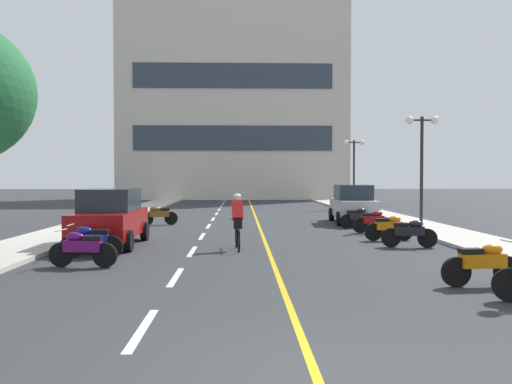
# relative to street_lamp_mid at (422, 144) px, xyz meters

# --- Properties ---
(ground_plane) EXTENTS (140.00, 140.00, 0.00)m
(ground_plane) POSITION_rel_street_lamp_mid_xyz_m (-7.38, 3.53, -3.63)
(ground_plane) COLOR #2D3033
(curb_left) EXTENTS (2.40, 72.00, 0.12)m
(curb_left) POSITION_rel_street_lamp_mid_xyz_m (-14.58, 6.53, -3.57)
(curb_left) COLOR #B7B2A8
(curb_left) RESTS_ON ground
(curb_right) EXTENTS (2.40, 72.00, 0.12)m
(curb_right) POSITION_rel_street_lamp_mid_xyz_m (-0.18, 6.53, -3.57)
(curb_right) COLOR #B7B2A8
(curb_right) RESTS_ON ground
(lane_dash_0) EXTENTS (0.14, 2.20, 0.01)m
(lane_dash_0) POSITION_rel_street_lamp_mid_xyz_m (-9.38, -15.47, -3.62)
(lane_dash_0) COLOR silver
(lane_dash_0) RESTS_ON ground
(lane_dash_1) EXTENTS (0.14, 2.20, 0.01)m
(lane_dash_1) POSITION_rel_street_lamp_mid_xyz_m (-9.38, -11.47, -3.62)
(lane_dash_1) COLOR silver
(lane_dash_1) RESTS_ON ground
(lane_dash_2) EXTENTS (0.14, 2.20, 0.01)m
(lane_dash_2) POSITION_rel_street_lamp_mid_xyz_m (-9.38, -7.47, -3.62)
(lane_dash_2) COLOR silver
(lane_dash_2) RESTS_ON ground
(lane_dash_3) EXTENTS (0.14, 2.20, 0.01)m
(lane_dash_3) POSITION_rel_street_lamp_mid_xyz_m (-9.38, -3.47, -3.62)
(lane_dash_3) COLOR silver
(lane_dash_3) RESTS_ON ground
(lane_dash_4) EXTENTS (0.14, 2.20, 0.01)m
(lane_dash_4) POSITION_rel_street_lamp_mid_xyz_m (-9.38, 0.53, -3.62)
(lane_dash_4) COLOR silver
(lane_dash_4) RESTS_ON ground
(lane_dash_5) EXTENTS (0.14, 2.20, 0.01)m
(lane_dash_5) POSITION_rel_street_lamp_mid_xyz_m (-9.38, 4.53, -3.62)
(lane_dash_5) COLOR silver
(lane_dash_5) RESTS_ON ground
(lane_dash_6) EXTENTS (0.14, 2.20, 0.01)m
(lane_dash_6) POSITION_rel_street_lamp_mid_xyz_m (-9.38, 8.53, -3.62)
(lane_dash_6) COLOR silver
(lane_dash_6) RESTS_ON ground
(lane_dash_7) EXTENTS (0.14, 2.20, 0.01)m
(lane_dash_7) POSITION_rel_street_lamp_mid_xyz_m (-9.38, 12.53, -3.62)
(lane_dash_7) COLOR silver
(lane_dash_7) RESTS_ON ground
(lane_dash_8) EXTENTS (0.14, 2.20, 0.01)m
(lane_dash_8) POSITION_rel_street_lamp_mid_xyz_m (-9.38, 16.53, -3.62)
(lane_dash_8) COLOR silver
(lane_dash_8) RESTS_ON ground
(lane_dash_9) EXTENTS (0.14, 2.20, 0.01)m
(lane_dash_9) POSITION_rel_street_lamp_mid_xyz_m (-9.38, 20.53, -3.62)
(lane_dash_9) COLOR silver
(lane_dash_9) RESTS_ON ground
(lane_dash_10) EXTENTS (0.14, 2.20, 0.01)m
(lane_dash_10) POSITION_rel_street_lamp_mid_xyz_m (-9.38, 24.53, -3.62)
(lane_dash_10) COLOR silver
(lane_dash_10) RESTS_ON ground
(lane_dash_11) EXTENTS (0.14, 2.20, 0.01)m
(lane_dash_11) POSITION_rel_street_lamp_mid_xyz_m (-9.38, 28.53, -3.62)
(lane_dash_11) COLOR silver
(lane_dash_11) RESTS_ON ground
(centre_line_yellow) EXTENTS (0.12, 66.00, 0.01)m
(centre_line_yellow) POSITION_rel_street_lamp_mid_xyz_m (-7.13, 6.53, -3.62)
(centre_line_yellow) COLOR gold
(centre_line_yellow) RESTS_ON ground
(office_building) EXTENTS (22.45, 6.58, 19.64)m
(office_building) POSITION_rel_street_lamp_mid_xyz_m (-8.64, 30.76, 6.19)
(office_building) COLOR beige
(office_building) RESTS_ON ground
(street_lamp_mid) EXTENTS (1.46, 0.36, 4.74)m
(street_lamp_mid) POSITION_rel_street_lamp_mid_xyz_m (0.00, 0.00, 0.00)
(street_lamp_mid) COLOR black
(street_lamp_mid) RESTS_ON curb_right
(street_lamp_far) EXTENTS (1.46, 0.36, 4.65)m
(street_lamp_far) POSITION_rel_street_lamp_mid_xyz_m (-0.07, 13.61, -0.06)
(street_lamp_far) COLOR black
(street_lamp_far) RESTS_ON curb_right
(parked_car_near) EXTENTS (1.95, 4.21, 1.82)m
(parked_car_near) POSITION_rel_street_lamp_mid_xyz_m (-12.10, -6.10, -2.71)
(parked_car_near) COLOR black
(parked_car_near) RESTS_ON ground
(parked_car_mid) EXTENTS (2.08, 4.28, 1.82)m
(parked_car_mid) POSITION_rel_street_lamp_mid_xyz_m (-2.59, 2.00, -2.71)
(parked_car_mid) COLOR black
(parked_car_mid) RESTS_ON ground
(motorcycle_1) EXTENTS (1.70, 0.60, 0.92)m
(motorcycle_1) POSITION_rel_street_lamp_mid_xyz_m (-3.10, -12.67, -3.15)
(motorcycle_1) COLOR black
(motorcycle_1) RESTS_ON ground
(motorcycle_2) EXTENTS (1.70, 0.60, 0.92)m
(motorcycle_2) POSITION_rel_street_lamp_mid_xyz_m (-11.80, -10.14, -3.15)
(motorcycle_2) COLOR black
(motorcycle_2) RESTS_ON ground
(motorcycle_3) EXTENTS (1.70, 0.60, 0.92)m
(motorcycle_3) POSITION_rel_street_lamp_mid_xyz_m (-12.01, -8.63, -3.15)
(motorcycle_3) COLOR black
(motorcycle_3) RESTS_ON ground
(motorcycle_4) EXTENTS (1.69, 0.61, 0.92)m
(motorcycle_4) POSITION_rel_street_lamp_mid_xyz_m (-2.71, -6.82, -3.15)
(motorcycle_4) COLOR black
(motorcycle_4) RESTS_ON ground
(motorcycle_5) EXTENTS (1.70, 0.60, 0.92)m
(motorcycle_5) POSITION_rel_street_lamp_mid_xyz_m (-2.83, -5.01, -3.15)
(motorcycle_5) COLOR black
(motorcycle_5) RESTS_ON ground
(motorcycle_6) EXTENTS (1.67, 0.69, 0.92)m
(motorcycle_6) POSITION_rel_street_lamp_mid_xyz_m (-2.73, -2.36, -3.15)
(motorcycle_6) COLOR black
(motorcycle_6) RESTS_ON ground
(motorcycle_7) EXTENTS (1.63, 0.81, 0.92)m
(motorcycle_7) POSITION_rel_street_lamp_mid_xyz_m (-2.91, -0.47, -3.15)
(motorcycle_7) COLOR black
(motorcycle_7) RESTS_ON ground
(motorcycle_8) EXTENTS (1.66, 0.72, 0.92)m
(motorcycle_8) POSITION_rel_street_lamp_mid_xyz_m (-11.67, 1.15, -3.15)
(motorcycle_8) COLOR black
(motorcycle_8) RESTS_ON ground
(cyclist_rider) EXTENTS (0.42, 1.77, 1.71)m
(cyclist_rider) POSITION_rel_street_lamp_mid_xyz_m (-8.04, -7.10, -2.74)
(cyclist_rider) COLOR black
(cyclist_rider) RESTS_ON ground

